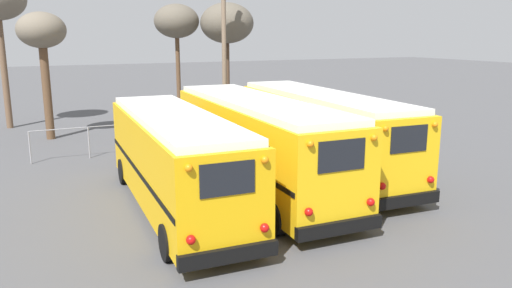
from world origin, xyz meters
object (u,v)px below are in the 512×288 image
utility_pole (224,47)px  bare_tree_3 (177,23)px  bare_tree_0 (42,35)px  school_bus_0 (175,158)px  school_bus_2 (320,130)px  school_bus_1 (256,141)px  bare_tree_2 (227,24)px

utility_pole → bare_tree_3: size_ratio=1.27×
bare_tree_0 → school_bus_0: bearing=-77.7°
school_bus_0 → school_bus_2: bearing=15.6°
school_bus_1 → bare_tree_0: (-6.10, 12.49, 3.62)m
bare_tree_0 → utility_pole: bearing=-17.8°
bare_tree_2 → bare_tree_0: bearing=179.1°
school_bus_1 → utility_pole: utility_pole is taller
school_bus_0 → bare_tree_2: bare_tree_2 is taller
utility_pole → bare_tree_3: (-1.41, 3.90, 1.31)m
utility_pole → bare_tree_2: size_ratio=1.26×
bare_tree_2 → school_bus_2: bearing=-93.7°
school_bus_2 → bare_tree_0: 15.29m
school_bus_2 → school_bus_0: bearing=-164.4°
utility_pole → bare_tree_0: utility_pole is taller
school_bus_1 → bare_tree_2: bare_tree_2 is taller
bare_tree_0 → bare_tree_3: size_ratio=0.91×
bare_tree_2 → bare_tree_3: bare_tree_2 is taller
school_bus_2 → utility_pole: bearing=93.4°
school_bus_0 → school_bus_1: (3.19, 0.87, 0.09)m
bare_tree_0 → bare_tree_2: bearing=-0.9°
school_bus_0 → bare_tree_0: (-2.91, 13.37, 3.70)m
bare_tree_2 → bare_tree_3: 2.94m
bare_tree_3 → school_bus_0: bearing=-107.1°
school_bus_0 → bare_tree_0: 14.17m
school_bus_1 → utility_pole: size_ratio=1.20×
school_bus_1 → bare_tree_0: bare_tree_0 is taller
school_bus_1 → bare_tree_2: bearing=72.4°
school_bus_1 → school_bus_2: school_bus_1 is taller
school_bus_2 → bare_tree_3: 13.53m
bare_tree_0 → bare_tree_2: size_ratio=0.90×
bare_tree_3 → utility_pole: bearing=-70.2°
school_bus_0 → utility_pole: 12.46m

